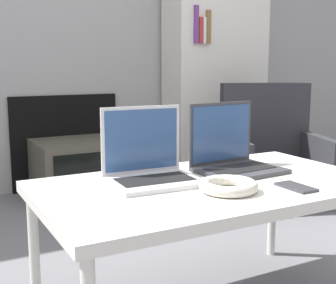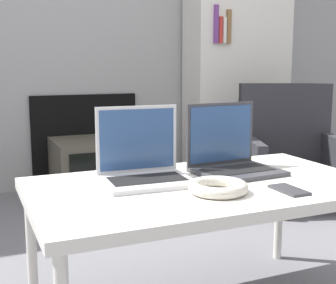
{
  "view_description": "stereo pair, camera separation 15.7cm",
  "coord_description": "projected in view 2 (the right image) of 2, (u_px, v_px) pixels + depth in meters",
  "views": [
    {
      "loc": [
        -0.85,
        -1.14,
        0.86
      ],
      "look_at": [
        0.0,
        0.43,
        0.56
      ],
      "focal_mm": 50.0,
      "sensor_mm": 36.0,
      "label": 1
    },
    {
      "loc": [
        -0.71,
        -1.21,
        0.86
      ],
      "look_at": [
        0.0,
        0.43,
        0.56
      ],
      "focal_mm": 50.0,
      "sensor_mm": 36.0,
      "label": 2
    }
  ],
  "objects": [
    {
      "name": "phone",
      "position": [
        289.0,
        190.0,
        1.46
      ],
      "size": [
        0.07,
        0.13,
        0.01
      ],
      "color": "#333338",
      "rests_on": "table"
    },
    {
      "name": "wall_back",
      "position": [
        73.0,
        1.0,
        3.18
      ],
      "size": [
        7.0,
        0.08,
        2.6
      ],
      "color": "#999999",
      "rests_on": "ground_plane"
    },
    {
      "name": "laptop_left",
      "position": [
        143.0,
        164.0,
        1.59
      ],
      "size": [
        0.3,
        0.25,
        0.25
      ],
      "rotation": [
        0.0,
        0.0,
        -0.05
      ],
      "color": "silver",
      "rests_on": "table"
    },
    {
      "name": "tv",
      "position": [
        95.0,
        167.0,
        3.12
      ],
      "size": [
        0.53,
        0.49,
        0.37
      ],
      "color": "#4C473D",
      "rests_on": "ground_plane"
    },
    {
      "name": "bookshelf",
      "position": [
        237.0,
        57.0,
        3.53
      ],
      "size": [
        0.78,
        0.32,
        1.83
      ],
      "color": "silver",
      "rests_on": "ground_plane"
    },
    {
      "name": "table",
      "position": [
        203.0,
        194.0,
        1.57
      ],
      "size": [
        1.14,
        0.66,
        0.47
      ],
      "color": "silver",
      "rests_on": "ground_plane"
    },
    {
      "name": "headphones",
      "position": [
        218.0,
        187.0,
        1.44
      ],
      "size": [
        0.19,
        0.19,
        0.04
      ],
      "color": "beige",
      "rests_on": "table"
    },
    {
      "name": "armchair",
      "position": [
        290.0,
        149.0,
        3.0
      ],
      "size": [
        0.79,
        0.8,
        0.74
      ],
      "rotation": [
        0.0,
        0.0,
        -0.37
      ],
      "color": "#2D2D33",
      "rests_on": "ground_plane"
    },
    {
      "name": "laptop_right",
      "position": [
        231.0,
        157.0,
        1.72
      ],
      "size": [
        0.31,
        0.25,
        0.25
      ],
      "rotation": [
        0.0,
        0.0,
        0.07
      ],
      "color": "#38383D",
      "rests_on": "table"
    }
  ]
}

